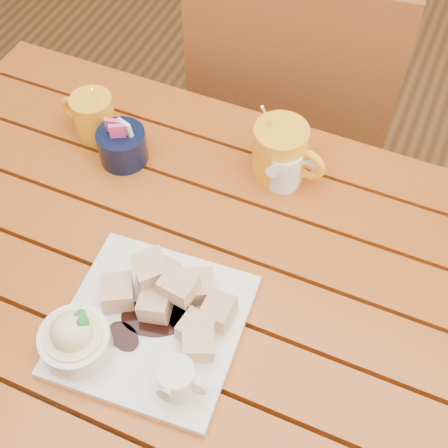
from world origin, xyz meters
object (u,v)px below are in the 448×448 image
at_px(coffee_mug_right, 281,151).
at_px(table, 188,300).
at_px(dessert_plate, 137,325).
at_px(coffee_mug_left, 93,115).
at_px(chair_far, 292,110).

bearing_deg(coffee_mug_right, table, -95.57).
relative_size(table, coffee_mug_right, 7.26).
distance_m(dessert_plate, coffee_mug_left, 0.45).
xyz_separation_m(table, coffee_mug_left, (-0.30, 0.21, 0.15)).
distance_m(coffee_mug_left, coffee_mug_right, 0.37).
height_order(table, chair_far, chair_far).
bearing_deg(table, dessert_plate, -94.86).
bearing_deg(dessert_plate, chair_far, 90.83).
bearing_deg(coffee_mug_right, chair_far, 112.86).
distance_m(dessert_plate, chair_far, 0.82).
distance_m(table, coffee_mug_right, 0.32).
bearing_deg(table, chair_far, 92.06).
distance_m(table, chair_far, 0.65).
bearing_deg(coffee_mug_left, chair_far, 60.80).
bearing_deg(coffee_mug_right, dessert_plate, -92.16).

